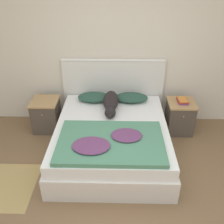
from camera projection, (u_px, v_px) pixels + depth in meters
The scene contains 11 objects.
ground_plane at pixel (117, 212), 3.07m from camera, with size 16.00×16.00×0.00m, color brown.
wall_back at pixel (119, 50), 4.25m from camera, with size 9.00×0.06×2.55m.
bed at pixel (112, 139), 3.87m from camera, with size 1.64×1.91×0.51m.
headboard at pixel (113, 90), 4.54m from camera, with size 1.72×0.06×1.16m.
nightstand_left at pixel (46, 115), 4.44m from camera, with size 0.44×0.47×0.55m.
nightstand_right at pixel (180, 116), 4.39m from camera, with size 0.44×0.47×0.55m.
pillow_left at pixel (94, 97), 4.35m from camera, with size 0.55×0.33×0.12m.
pillow_right at pixel (131, 98), 4.34m from camera, with size 0.55×0.33×0.12m.
quilt at pixel (110, 142), 3.33m from camera, with size 1.35×0.92×0.10m.
dog at pixel (111, 102), 4.11m from camera, with size 0.24×0.81×0.22m.
book_stack at pixel (183, 101), 4.24m from camera, with size 0.17×0.22×0.06m.
Camera 1 is at (-0.01, -2.05, 2.56)m, focal length 42.00 mm.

